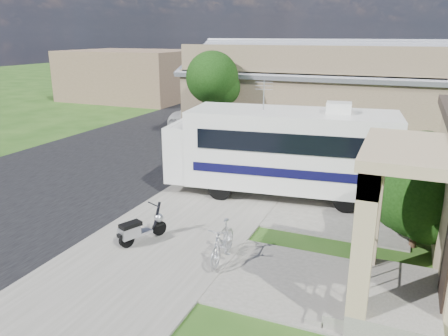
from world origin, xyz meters
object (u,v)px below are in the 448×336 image
at_px(garden_hose, 353,281).
at_px(motorhome, 282,149).
at_px(scooter, 140,229).
at_px(bicycle, 222,244).
at_px(van, 241,97).
at_px(shrub, 423,189).
at_px(pickup_truck, 208,114).

bearing_deg(garden_hose, motorhome, 121.69).
height_order(scooter, bicycle, scooter).
relative_size(motorhome, bicycle, 4.81).
height_order(scooter, garden_hose, scooter).
relative_size(scooter, van, 0.22).
relative_size(shrub, pickup_truck, 0.51).
xyz_separation_m(pickup_truck, garden_hose, (9.83, -13.86, -0.73)).
xyz_separation_m(motorhome, garden_hose, (2.98, -4.82, -1.53)).
height_order(bicycle, pickup_truck, pickup_truck).
xyz_separation_m(motorhome, van, (-7.53, 16.13, -0.73)).
relative_size(shrub, bicycle, 1.92).
xyz_separation_m(scooter, garden_hose, (5.37, 0.14, -0.33)).
bearing_deg(motorhome, pickup_truck, 119.95).
bearing_deg(motorhome, shrub, -35.57).
height_order(scooter, pickup_truck, pickup_truck).
relative_size(van, garden_hose, 14.05).
relative_size(scooter, garden_hose, 3.14).
xyz_separation_m(van, garden_hose, (10.51, -20.95, -0.80)).
bearing_deg(pickup_truck, shrub, 129.88).
relative_size(motorhome, van, 1.23).
xyz_separation_m(pickup_truck, van, (-0.67, 7.09, 0.07)).
bearing_deg(van, scooter, -82.66).
xyz_separation_m(bicycle, garden_hose, (3.02, 0.18, -0.38)).
bearing_deg(shrub, scooter, -158.12).
bearing_deg(scooter, shrub, 45.07).
xyz_separation_m(scooter, pickup_truck, (-4.47, 14.00, 0.39)).
xyz_separation_m(motorhome, scooter, (-2.39, -4.96, -1.20)).
height_order(pickup_truck, garden_hose, pickup_truck).
distance_m(motorhome, garden_hose, 5.87).
bearing_deg(shrub, van, 122.60).
relative_size(motorhome, shrub, 2.50).
xyz_separation_m(scooter, bicycle, (2.35, -0.04, 0.04)).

